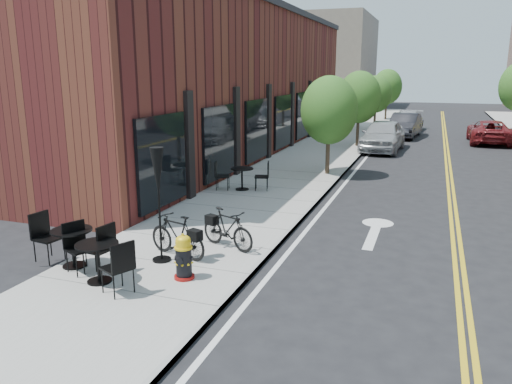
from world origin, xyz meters
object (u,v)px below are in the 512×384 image
at_px(bicycle_right, 227,229).
at_px(parked_car_b, 405,125).
at_px(fire_hydrant, 184,257).
at_px(parked_car_far, 490,132).
at_px(bistro_set_a, 98,257).
at_px(bistro_set_b, 72,242).
at_px(bicycle_left, 177,236).
at_px(parked_car_c, 407,121).
at_px(bistro_set_c, 242,176).
at_px(patio_umbrella, 158,181).
at_px(parked_car_a, 383,135).

height_order(bicycle_right, parked_car_b, parked_car_b).
bearing_deg(fire_hydrant, parked_car_far, 56.36).
bearing_deg(parked_car_far, bistro_set_a, 69.21).
height_order(fire_hydrant, bistro_set_b, bistro_set_b).
bearing_deg(bistro_set_a, bicycle_left, 90.03).
xyz_separation_m(fire_hydrant, parked_car_b, (2.69, 24.59, 0.19)).
bearing_deg(parked_car_c, bistro_set_c, -96.98).
relative_size(fire_hydrant, parked_car_c, 0.19).
distance_m(bistro_set_a, patio_umbrella, 1.95).
xyz_separation_m(bistro_set_b, patio_umbrella, (1.55, 0.90, 1.23)).
bearing_deg(parked_car_a, bistro_set_c, -104.64).
height_order(bistro_set_b, bistro_set_c, bistro_set_b).
bearing_deg(bistro_set_b, bistro_set_a, -18.04).
xyz_separation_m(bicycle_left, bicycle_right, (0.82, 0.86, -0.01)).
bearing_deg(bistro_set_a, bistro_set_b, 178.34).
relative_size(bicycle_right, bistro_set_a, 0.81).
bearing_deg(parked_car_b, bicycle_right, -90.81).
height_order(bistro_set_b, parked_car_c, parked_car_c).
height_order(bistro_set_b, parked_car_a, parked_car_a).
bearing_deg(patio_umbrella, bistro_set_a, -112.40).
bearing_deg(parked_car_c, parked_car_far, -37.83).
height_order(bistro_set_b, parked_car_far, parked_car_far).
distance_m(fire_hydrant, bistro_set_a, 1.63).
height_order(bistro_set_b, patio_umbrella, patio_umbrella).
xyz_separation_m(bicycle_left, parked_car_far, (8.16, 22.43, 0.07)).
xyz_separation_m(bistro_set_c, parked_car_b, (4.32, 17.20, 0.13)).
height_order(bistro_set_c, patio_umbrella, patio_umbrella).
distance_m(bistro_set_b, parked_car_b, 25.34).
xyz_separation_m(bicycle_left, bistro_set_a, (-0.78, -1.72, 0.03)).
xyz_separation_m(parked_car_b, parked_car_c, (-0.05, 3.30, -0.06)).
relative_size(bistro_set_a, patio_umbrella, 0.78).
bearing_deg(bistro_set_c, parked_car_a, 56.26).
relative_size(bistro_set_c, parked_car_c, 0.39).
bearing_deg(bistro_set_b, parked_car_a, 84.93).
bearing_deg(bicycle_right, parked_car_a, 15.02).
bearing_deg(parked_car_c, bistro_set_a, -93.39).
bearing_deg(parked_car_c, parked_car_a, -89.39).
distance_m(bistro_set_a, bistro_set_c, 8.09).
relative_size(parked_car_b, parked_car_far, 0.94).
bearing_deg(bistro_set_a, fire_hydrant, 50.01).
xyz_separation_m(patio_umbrella, parked_car_a, (2.85, 17.81, -1.07)).
relative_size(fire_hydrant, parked_car_a, 0.19).
xyz_separation_m(bicycle_left, parked_car_b, (3.37, 23.58, 0.15)).
bearing_deg(parked_car_b, bistro_set_a, -93.73).
bearing_deg(parked_car_a, patio_umbrella, -95.84).
relative_size(bicycle_left, parked_car_b, 0.35).
xyz_separation_m(bistro_set_b, parked_car_far, (9.93, 23.66, 0.02)).
xyz_separation_m(fire_hydrant, patio_umbrella, (-0.90, 0.68, 1.33)).
height_order(bicycle_left, bistro_set_c, bistro_set_c).
xyz_separation_m(patio_umbrella, parked_car_far, (8.38, 22.76, -1.21)).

